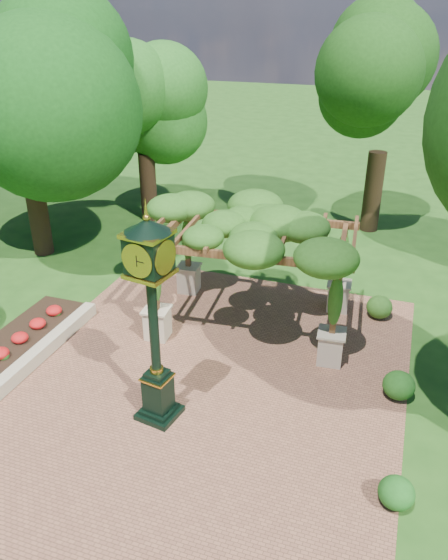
% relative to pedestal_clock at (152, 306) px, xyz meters
% --- Properties ---
extents(ground, '(120.00, 120.00, 0.00)m').
position_rel_pedestal_clock_xyz_m(ground, '(0.51, 0.66, -3.00)').
color(ground, '#1E4714').
rests_on(ground, ground).
extents(brick_plaza, '(10.00, 12.00, 0.04)m').
position_rel_pedestal_clock_xyz_m(brick_plaza, '(0.51, 1.66, -2.98)').
color(brick_plaza, brown).
rests_on(brick_plaza, ground).
extents(border_wall, '(0.35, 5.00, 0.40)m').
position_rel_pedestal_clock_xyz_m(border_wall, '(-4.09, 1.16, -2.80)').
color(border_wall, '#C6B793').
rests_on(border_wall, ground).
extents(flower_bed, '(1.50, 5.00, 0.36)m').
position_rel_pedestal_clock_xyz_m(flower_bed, '(-4.99, 1.16, -2.82)').
color(flower_bed, red).
rests_on(flower_bed, ground).
extents(pedestal_clock, '(1.14, 1.14, 5.02)m').
position_rel_pedestal_clock_xyz_m(pedestal_clock, '(0.00, 0.00, 0.00)').
color(pedestal_clock, black).
rests_on(pedestal_clock, brick_plaza).
extents(pergola, '(6.01, 4.06, 3.61)m').
position_rel_pedestal_clock_xyz_m(pergola, '(0.84, 4.78, -0.04)').
color(pergola, '#C0AE8F').
rests_on(pergola, brick_plaza).
extents(sundial, '(0.71, 0.71, 0.98)m').
position_rel_pedestal_clock_xyz_m(sundial, '(-0.01, 9.99, -2.57)').
color(sundial, gray).
rests_on(sundial, ground).
extents(shrub_front, '(0.78, 0.78, 0.63)m').
position_rel_pedestal_clock_xyz_m(shrub_front, '(5.42, -0.86, -2.64)').
color(shrub_front, '#195117').
rests_on(shrub_front, brick_plaza).
extents(shrub_mid, '(1.02, 1.02, 0.71)m').
position_rel_pedestal_clock_xyz_m(shrub_mid, '(5.27, 2.54, -2.61)').
color(shrub_mid, '#1D4E16').
rests_on(shrub_mid, brick_plaza).
extents(shrub_back, '(0.98, 0.98, 0.71)m').
position_rel_pedestal_clock_xyz_m(shrub_back, '(4.48, 6.37, -2.61)').
color(shrub_back, '#30631C').
rests_on(shrub_back, brick_plaza).
extents(tree_west_near, '(5.61, 5.61, 8.63)m').
position_rel_pedestal_clock_xyz_m(tree_west_near, '(-8.41, 7.24, 2.94)').
color(tree_west_near, '#372316').
rests_on(tree_west_near, ground).
extents(tree_west_far, '(4.24, 4.24, 7.71)m').
position_rel_pedestal_clock_xyz_m(tree_west_far, '(-6.15, 12.04, 2.28)').
color(tree_west_far, black).
rests_on(tree_west_far, ground).
extents(tree_north, '(3.97, 3.97, 8.71)m').
position_rel_pedestal_clock_xyz_m(tree_north, '(3.40, 13.97, 2.95)').
color(tree_north, '#302113').
rests_on(tree_north, ground).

